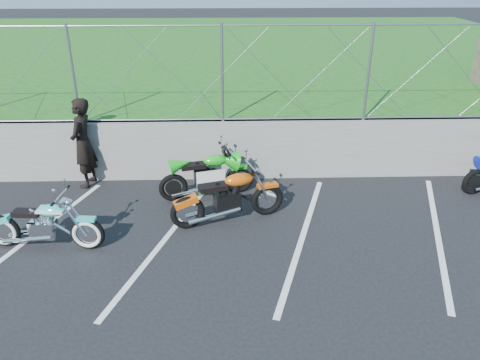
{
  "coord_description": "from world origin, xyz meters",
  "views": [
    {
      "loc": [
        1.07,
        -6.02,
        4.38
      ],
      "look_at": [
        1.29,
        1.3,
        0.95
      ],
      "focal_mm": 35.0,
      "sensor_mm": 36.0,
      "label": 1
    }
  ],
  "objects_px": {
    "cruiser_turquoise": "(46,226)",
    "sportbike_green": "(208,177)",
    "naked_orange": "(230,199)",
    "person_standing": "(83,143)"
  },
  "relations": [
    {
      "from": "cruiser_turquoise",
      "to": "sportbike_green",
      "type": "height_order",
      "value": "sportbike_green"
    },
    {
      "from": "naked_orange",
      "to": "person_standing",
      "type": "xyz_separation_m",
      "value": [
        -3.04,
        1.66,
        0.49
      ]
    },
    {
      "from": "person_standing",
      "to": "sportbike_green",
      "type": "bearing_deg",
      "value": 82.97
    },
    {
      "from": "naked_orange",
      "to": "person_standing",
      "type": "height_order",
      "value": "person_standing"
    },
    {
      "from": "cruiser_turquoise",
      "to": "sportbike_green",
      "type": "xyz_separation_m",
      "value": [
        2.64,
        1.81,
        0.04
      ]
    },
    {
      "from": "cruiser_turquoise",
      "to": "person_standing",
      "type": "relative_size",
      "value": 1.06
    },
    {
      "from": "naked_orange",
      "to": "cruiser_turquoise",
      "type": "bearing_deg",
      "value": 177.1
    },
    {
      "from": "sportbike_green",
      "to": "naked_orange",
      "type": "bearing_deg",
      "value": -82.21
    },
    {
      "from": "cruiser_turquoise",
      "to": "sportbike_green",
      "type": "bearing_deg",
      "value": 39.82
    },
    {
      "from": "cruiser_turquoise",
      "to": "person_standing",
      "type": "distance_m",
      "value": 2.51
    }
  ]
}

